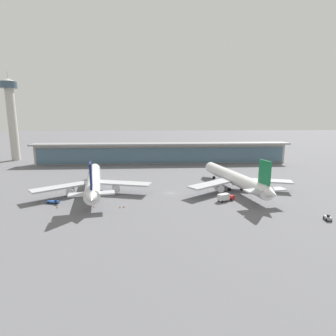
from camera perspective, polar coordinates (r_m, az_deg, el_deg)
The scene contains 14 objects.
ground_plane at distance 120.39m, azimuth 0.55°, elevation -5.39°, with size 1200.00×1200.00×0.00m, color slate.
airliner_left_stand at distance 124.17m, azimuth -15.66°, elevation -2.65°, with size 50.11×65.94×17.64m.
airliner_centre_stand at distance 128.44m, azimuth 14.04°, elevation -2.13°, with size 50.21×66.01×17.64m.
service_truck_near_nose_grey at distance 145.22m, azimuth 18.67°, elevation -2.83°, with size 5.44×6.05×2.70m.
service_truck_under_wing_blue at distance 115.22m, azimuth -23.26°, elevation -6.61°, with size 6.92×3.07×2.70m.
service_truck_mid_apron_red at distance 111.13m, azimuth 12.11°, elevation -6.10°, with size 7.59×5.15×3.10m.
service_truck_by_tail_white at distance 140.47m, azimuth 14.31°, elevation -3.02°, with size 3.33×2.91×2.05m.
service_truck_on_taxiway_grey at distance 103.72m, azimuth 30.99°, elevation -9.14°, with size 2.20×3.12×2.05m.
terminal_building at distance 198.03m, azimuth -1.17°, elevation 3.29°, with size 187.10×12.80×15.20m.
control_tower at distance 243.31m, azimuth -30.50°, elevation 10.12°, with size 12.00×12.00×67.92m.
safety_cone_alpha at distance 103.14m, azimuth -9.45°, elevation -8.14°, with size 0.62×0.62×0.70m.
safety_cone_bravo at distance 102.97m, azimuth -10.29°, elevation -8.20°, with size 0.62×0.62×0.70m.
safety_cone_charlie at distance 109.48m, azimuth -22.65°, elevation -7.72°, with size 0.62×0.62×0.70m.
safety_cone_delta at distance 105.81m, azimuth -15.57°, elevation -7.90°, with size 0.62×0.62×0.70m.
Camera 1 is at (-8.58, -115.37, 33.32)m, focal length 28.47 mm.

